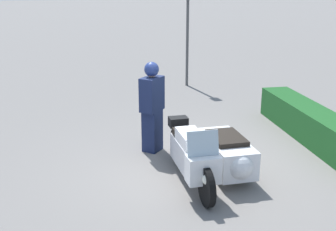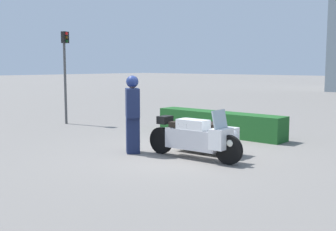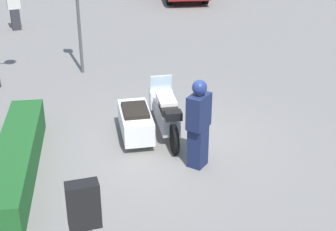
% 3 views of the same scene
% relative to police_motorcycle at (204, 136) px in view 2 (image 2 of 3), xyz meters
% --- Properties ---
extents(ground_plane, '(160.00, 160.00, 0.00)m').
position_rel_police_motorcycle_xyz_m(ground_plane, '(-0.69, -0.29, -0.46)').
color(ground_plane, slate).
extents(police_motorcycle, '(2.47, 1.30, 1.15)m').
position_rel_police_motorcycle_xyz_m(police_motorcycle, '(0.00, 0.00, 0.00)').
color(police_motorcycle, black).
rests_on(police_motorcycle, ground).
extents(officer_rider, '(0.58, 0.56, 1.85)m').
position_rel_police_motorcycle_xyz_m(officer_rider, '(-1.48, -0.85, 0.52)').
color(officer_rider, '#192347').
rests_on(officer_rider, ground).
extents(hedge_bush_curbside, '(4.20, 0.69, 0.70)m').
position_rel_police_motorcycle_xyz_m(hedge_bush_curbside, '(-1.44, 2.70, -0.11)').
color(hedge_bush_curbside, '#1E5623').
rests_on(hedge_bush_curbside, ground).
extents(traffic_light_far, '(0.22, 0.28, 3.28)m').
position_rel_police_motorcycle_xyz_m(traffic_light_far, '(-6.95, 1.12, 1.71)').
color(traffic_light_far, '#4C4C4C').
rests_on(traffic_light_far, ground).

